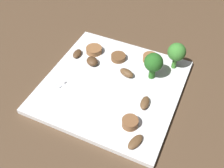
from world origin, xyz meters
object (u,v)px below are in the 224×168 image
at_px(sausage_slice_0, 94,50).
at_px(mushroom_2, 145,103).
at_px(sausage_slice_1, 118,57).
at_px(mushroom_5, 77,54).
at_px(mushroom_4, 127,73).
at_px(mushroom_1, 135,142).
at_px(sausage_slice_3, 130,123).
at_px(mushroom_0, 92,61).
at_px(plate, 112,86).
at_px(broccoli_floret_0, 153,63).
at_px(broccoli_floret_1, 177,52).
at_px(fork, 80,95).
at_px(sausage_slice_2, 150,58).

distance_m(sausage_slice_0, mushroom_2, 0.17).
bearing_deg(sausage_slice_1, mushroom_5, 16.67).
bearing_deg(mushroom_4, mushroom_1, 117.74).
relative_size(sausage_slice_1, sausage_slice_3, 1.10).
xyz_separation_m(mushroom_1, mushroom_4, (0.07, -0.13, 0.00)).
xyz_separation_m(sausage_slice_1, mushroom_4, (-0.03, 0.04, 0.00)).
distance_m(sausage_slice_3, mushroom_0, 0.16).
bearing_deg(sausage_slice_1, sausage_slice_3, 120.49).
xyz_separation_m(sausage_slice_1, sausage_slice_3, (-0.08, 0.14, 0.00)).
bearing_deg(mushroom_2, sausage_slice_1, -44.97).
height_order(plate, broccoli_floret_0, broccoli_floret_0).
xyz_separation_m(plate, mushroom_1, (-0.08, 0.10, 0.01)).
height_order(broccoli_floret_0, sausage_slice_1, broccoli_floret_0).
relative_size(plate, mushroom_1, 7.69).
xyz_separation_m(broccoli_floret_0, mushroom_1, (-0.02, 0.15, -0.03)).
xyz_separation_m(plate, mushroom_5, (0.10, -0.04, 0.01)).
bearing_deg(mushroom_1, sausage_slice_1, -58.58).
distance_m(plate, mushroom_5, 0.11).
distance_m(broccoli_floret_0, mushroom_1, 0.15).
relative_size(sausage_slice_3, mushroom_5, 1.00).
height_order(sausage_slice_0, mushroom_0, mushroom_0).
xyz_separation_m(broccoli_floret_0, mushroom_5, (0.16, 0.00, -0.03)).
height_order(mushroom_0, mushroom_4, same).
bearing_deg(sausage_slice_3, mushroom_4, -64.69).
xyz_separation_m(plate, broccoli_floret_1, (-0.09, -0.09, 0.04)).
distance_m(sausage_slice_3, mushroom_2, 0.05).
distance_m(fork, broccoli_floret_1, 0.20).
bearing_deg(sausage_slice_2, sausage_slice_1, 21.09).
relative_size(fork, mushroom_4, 6.09).
bearing_deg(plate, mushroom_5, -23.88).
xyz_separation_m(fork, sausage_slice_1, (-0.02, -0.12, 0.00)).
height_order(fork, sausage_slice_0, sausage_slice_0).
xyz_separation_m(broccoli_floret_1, sausage_slice_3, (0.03, 0.16, -0.03)).
xyz_separation_m(mushroom_1, mushroom_2, (0.01, -0.08, 0.00)).
xyz_separation_m(plate, fork, (0.04, 0.05, 0.01)).
bearing_deg(plate, fork, 50.49).
relative_size(broccoli_floret_1, mushroom_4, 1.92).
bearing_deg(sausage_slice_3, mushroom_0, -40.30).
height_order(sausage_slice_3, mushroom_1, sausage_slice_3).
distance_m(mushroom_4, mushroom_5, 0.12).
distance_m(fork, mushroom_4, 0.10).
distance_m(sausage_slice_1, mushroom_5, 0.08).
relative_size(broccoli_floret_1, sausage_slice_0, 1.72).
bearing_deg(broccoli_floret_0, sausage_slice_2, -67.49).
bearing_deg(sausage_slice_0, broccoli_floret_1, -171.49).
height_order(sausage_slice_3, mushroom_5, sausage_slice_3).
relative_size(sausage_slice_1, mushroom_2, 0.97).
bearing_deg(mushroom_4, mushroom_2, 136.56).
xyz_separation_m(fork, broccoli_floret_0, (-0.10, -0.10, 0.03)).
height_order(fork, mushroom_0, mushroom_0).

